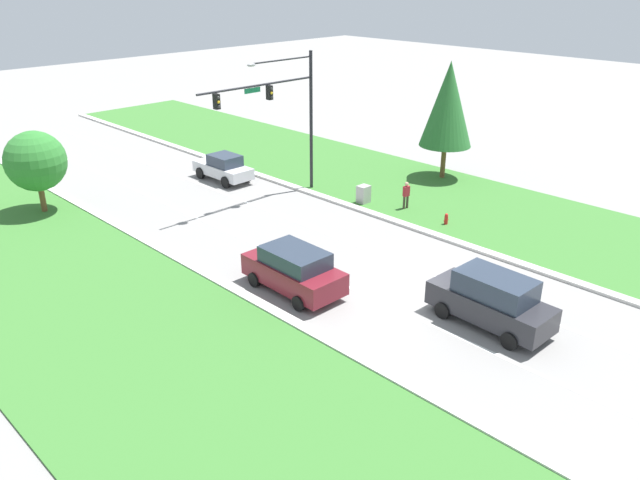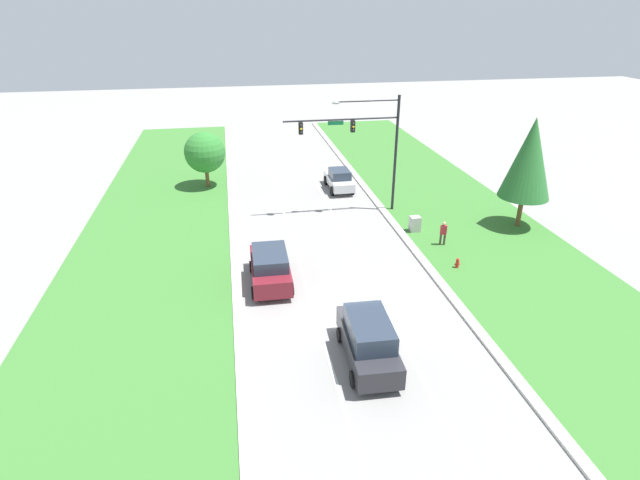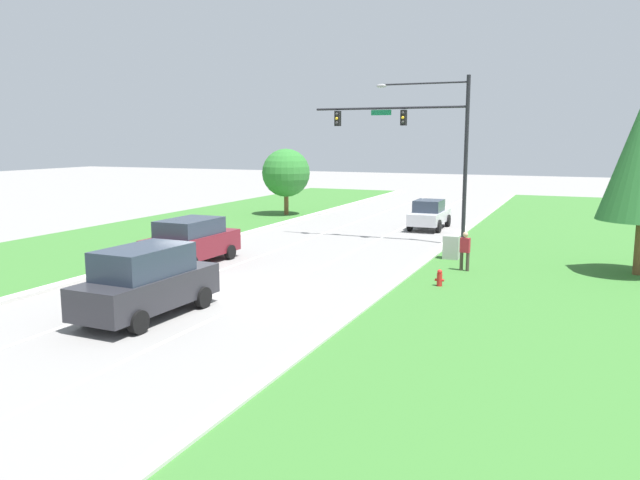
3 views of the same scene
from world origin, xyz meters
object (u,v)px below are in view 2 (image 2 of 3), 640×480
(burgundy_suv, at_px, (270,267))
(silver_sedan, at_px, (339,179))
(pedestrian, at_px, (443,233))
(conifer_near_right_tree, at_px, (530,158))
(oak_near_left_tree, at_px, (205,152))
(fire_hydrant, at_px, (457,263))
(traffic_signal_mast, at_px, (366,138))
(charcoal_suv, at_px, (368,340))
(utility_cabinet, at_px, (415,224))

(burgundy_suv, relative_size, silver_sedan, 1.07)
(pedestrian, bearing_deg, conifer_near_right_tree, -154.89)
(silver_sedan, height_order, oak_near_left_tree, oak_near_left_tree)
(burgundy_suv, distance_m, pedestrian, 11.71)
(fire_hydrant, height_order, conifer_near_right_tree, conifer_near_right_tree)
(traffic_signal_mast, distance_m, conifer_near_right_tree, 11.05)
(traffic_signal_mast, xyz_separation_m, conifer_near_right_tree, (10.00, -4.65, -0.72))
(silver_sedan, height_order, fire_hydrant, silver_sedan)
(traffic_signal_mast, height_order, silver_sedan, traffic_signal_mast)
(fire_hydrant, height_order, oak_near_left_tree, oak_near_left_tree)
(burgundy_suv, height_order, pedestrian, burgundy_suv)
(charcoal_suv, height_order, fire_hydrant, charcoal_suv)
(silver_sedan, height_order, charcoal_suv, charcoal_suv)
(traffic_signal_mast, relative_size, fire_hydrant, 12.21)
(pedestrian, distance_m, fire_hydrant, 3.16)
(pedestrian, bearing_deg, traffic_signal_mast, -53.56)
(silver_sedan, xyz_separation_m, conifer_near_right_tree, (10.71, -9.93, 4.07))
(traffic_signal_mast, bearing_deg, utility_cabinet, -59.00)
(oak_near_left_tree, bearing_deg, charcoal_suv, -73.42)
(charcoal_suv, height_order, conifer_near_right_tree, conifer_near_right_tree)
(charcoal_suv, xyz_separation_m, fire_hydrant, (7.46, 7.23, -0.77))
(conifer_near_right_tree, bearing_deg, fire_hydrant, -143.50)
(utility_cabinet, distance_m, fire_hydrant, 5.52)
(traffic_signal_mast, xyz_separation_m, oak_near_left_tree, (-11.65, 7.85, -2.63))
(silver_sedan, xyz_separation_m, oak_near_left_tree, (-10.94, 2.57, 2.15))
(charcoal_suv, height_order, utility_cabinet, charcoal_suv)
(traffic_signal_mast, relative_size, burgundy_suv, 1.78)
(charcoal_suv, distance_m, fire_hydrant, 10.42)
(charcoal_suv, distance_m, oak_near_left_tree, 25.92)
(fire_hydrant, xyz_separation_m, oak_near_left_tree, (-14.84, 17.54, 2.70))
(utility_cabinet, bearing_deg, conifer_near_right_tree, -3.34)
(pedestrian, height_order, oak_near_left_tree, oak_near_left_tree)
(silver_sedan, distance_m, oak_near_left_tree, 11.44)
(burgundy_suv, relative_size, conifer_near_right_tree, 0.62)
(charcoal_suv, distance_m, pedestrian, 12.94)
(utility_cabinet, bearing_deg, fire_hydrant, -83.17)
(pedestrian, xyz_separation_m, oak_near_left_tree, (-15.19, 14.46, 2.11))
(oak_near_left_tree, bearing_deg, pedestrian, -43.58)
(traffic_signal_mast, relative_size, oak_near_left_tree, 1.80)
(conifer_near_right_tree, relative_size, oak_near_left_tree, 1.62)
(conifer_near_right_tree, height_order, oak_near_left_tree, conifer_near_right_tree)
(pedestrian, distance_m, oak_near_left_tree, 21.08)
(burgundy_suv, xyz_separation_m, silver_sedan, (7.12, 14.66, -0.12))
(traffic_signal_mast, distance_m, oak_near_left_tree, 14.29)
(charcoal_suv, relative_size, oak_near_left_tree, 1.05)
(burgundy_suv, bearing_deg, oak_near_left_tree, 103.56)
(burgundy_suv, distance_m, conifer_near_right_tree, 18.87)
(burgundy_suv, bearing_deg, fire_hydrant, -0.54)
(pedestrian, relative_size, fire_hydrant, 2.41)
(silver_sedan, height_order, pedestrian, silver_sedan)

